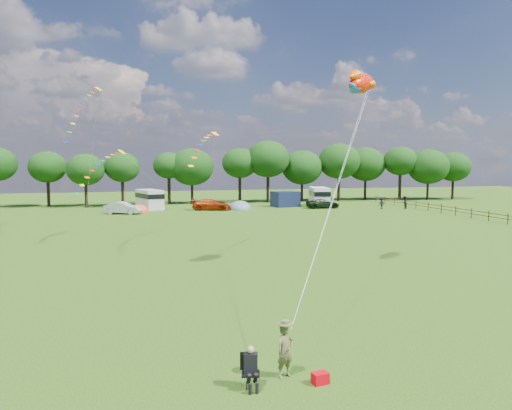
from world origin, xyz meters
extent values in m
plane|color=black|center=(0.00, 0.00, 0.00)|extent=(180.00, 180.00, 0.00)
cylinder|color=black|center=(-20.03, 56.31, 1.95)|extent=(0.47, 0.47, 3.90)
ellipsoid|color=black|center=(-20.03, 56.31, 6.00)|extent=(5.58, 5.58, 4.74)
cylinder|color=black|center=(-14.36, 53.27, 1.78)|extent=(0.44, 0.44, 3.56)
ellipsoid|color=black|center=(-14.36, 53.27, 5.64)|extent=(5.56, 5.56, 4.73)
cylinder|color=black|center=(-9.09, 54.23, 1.98)|extent=(0.47, 0.47, 3.95)
ellipsoid|color=black|center=(-9.09, 54.23, 5.95)|extent=(5.33, 5.33, 4.53)
cylinder|color=black|center=(-1.92, 56.03, 2.17)|extent=(0.50, 0.50, 4.33)
ellipsoid|color=black|center=(-1.92, 56.03, 6.19)|extent=(4.95, 4.95, 4.21)
cylinder|color=black|center=(1.70, 55.56, 1.66)|extent=(0.43, 0.43, 3.31)
ellipsoid|color=black|center=(1.70, 55.56, 5.95)|extent=(7.03, 7.03, 5.98)
cylinder|color=black|center=(9.66, 55.80, 2.18)|extent=(0.50, 0.50, 4.36)
ellipsoid|color=black|center=(9.66, 55.80, 6.56)|extent=(5.84, 5.84, 4.97)
cylinder|color=black|center=(14.25, 54.92, 2.27)|extent=(0.51, 0.51, 4.55)
ellipsoid|color=black|center=(14.25, 54.92, 7.23)|extent=(7.15, 7.15, 6.08)
cylinder|color=black|center=(20.49, 55.63, 1.61)|extent=(0.42, 0.42, 3.21)
ellipsoid|color=black|center=(20.49, 55.63, 5.80)|extent=(6.90, 6.90, 5.86)
cylinder|color=black|center=(26.98, 54.96, 2.09)|extent=(0.48, 0.48, 4.17)
ellipsoid|color=black|center=(26.98, 54.96, 6.86)|extent=(7.16, 7.16, 6.09)
cylinder|color=black|center=(32.97, 56.89, 1.83)|extent=(0.45, 0.45, 3.66)
ellipsoid|color=black|center=(32.97, 56.89, 6.31)|extent=(7.05, 7.05, 5.99)
cylinder|color=black|center=(38.41, 54.37, 2.32)|extent=(0.52, 0.52, 4.65)
ellipsoid|color=black|center=(38.41, 54.37, 6.88)|extent=(5.96, 5.96, 5.06)
cylinder|color=black|center=(43.16, 53.04, 1.59)|extent=(0.42, 0.42, 3.19)
ellipsoid|color=black|center=(43.16, 53.04, 5.89)|extent=(7.23, 7.23, 6.14)
cylinder|color=black|center=(48.55, 53.44, 1.76)|extent=(0.44, 0.44, 3.52)
ellipsoid|color=black|center=(48.55, 53.44, 5.86)|extent=(6.22, 6.22, 5.28)
cylinder|color=#472D19|center=(32.00, 21.00, 0.60)|extent=(0.12, 0.12, 1.20)
cylinder|color=#472D19|center=(32.00, 24.00, 0.60)|extent=(0.12, 0.12, 1.20)
cylinder|color=#472D19|center=(32.00, 22.50, 0.95)|extent=(0.08, 3.00, 0.08)
cylinder|color=#472D19|center=(32.00, 22.50, 0.55)|extent=(0.08, 3.00, 0.08)
cylinder|color=#472D19|center=(32.00, 27.00, 0.60)|extent=(0.12, 0.12, 1.20)
cylinder|color=#472D19|center=(32.00, 25.50, 0.95)|extent=(0.08, 3.00, 0.08)
cylinder|color=#472D19|center=(32.00, 25.50, 0.55)|extent=(0.08, 3.00, 0.08)
cylinder|color=#472D19|center=(32.00, 30.00, 0.60)|extent=(0.12, 0.12, 1.20)
cylinder|color=#472D19|center=(32.00, 28.50, 0.95)|extent=(0.08, 3.00, 0.08)
cylinder|color=#472D19|center=(32.00, 28.50, 0.55)|extent=(0.08, 3.00, 0.08)
cylinder|color=#472D19|center=(32.00, 33.00, 0.60)|extent=(0.12, 0.12, 1.20)
cylinder|color=#472D19|center=(32.00, 31.50, 0.95)|extent=(0.08, 3.00, 0.08)
cylinder|color=#472D19|center=(32.00, 31.50, 0.55)|extent=(0.08, 3.00, 0.08)
cylinder|color=#472D19|center=(32.00, 36.00, 0.60)|extent=(0.12, 0.12, 1.20)
cylinder|color=#472D19|center=(32.00, 34.50, 0.95)|extent=(0.08, 3.00, 0.08)
cylinder|color=#472D19|center=(32.00, 34.50, 0.55)|extent=(0.08, 3.00, 0.08)
cylinder|color=#472D19|center=(32.00, 39.00, 0.60)|extent=(0.12, 0.12, 1.20)
cylinder|color=#472D19|center=(32.00, 37.50, 0.95)|extent=(0.08, 3.00, 0.08)
cylinder|color=#472D19|center=(32.00, 37.50, 0.55)|extent=(0.08, 3.00, 0.08)
cylinder|color=#472D19|center=(32.00, 42.00, 0.60)|extent=(0.12, 0.12, 1.20)
cylinder|color=#472D19|center=(32.00, 40.50, 0.95)|extent=(0.08, 3.00, 0.08)
cylinder|color=#472D19|center=(32.00, 40.50, 0.55)|extent=(0.08, 3.00, 0.08)
cylinder|color=#472D19|center=(32.00, 45.00, 0.60)|extent=(0.12, 0.12, 1.20)
cylinder|color=#472D19|center=(32.00, 43.50, 0.95)|extent=(0.08, 3.00, 0.08)
cylinder|color=#472D19|center=(32.00, 43.50, 0.55)|extent=(0.08, 3.00, 0.08)
cylinder|color=#472D19|center=(32.00, 48.00, 0.60)|extent=(0.12, 0.12, 1.20)
cylinder|color=#472D19|center=(32.00, 46.50, 0.95)|extent=(0.08, 3.00, 0.08)
cylinder|color=#472D19|center=(32.00, 46.50, 0.55)|extent=(0.08, 3.00, 0.08)
cylinder|color=#472D19|center=(32.00, 51.00, 0.60)|extent=(0.12, 0.12, 1.20)
cylinder|color=#472D19|center=(32.00, 49.50, 0.95)|extent=(0.08, 3.00, 0.08)
cylinder|color=#472D19|center=(32.00, 49.50, 0.55)|extent=(0.08, 3.00, 0.08)
imported|color=#9DA0A6|center=(-9.04, 42.49, 0.79)|extent=(4.78, 3.31, 1.58)
imported|color=#8F2206|center=(3.00, 44.57, 0.78)|extent=(5.63, 3.67, 1.56)
imported|color=black|center=(19.34, 43.34, 0.68)|extent=(5.10, 2.59, 1.35)
cube|color=#B2B3B5|center=(-5.34, 48.52, 1.39)|extent=(3.92, 6.01, 2.78)
cube|color=black|center=(-5.34, 48.52, 1.96)|extent=(4.00, 6.13, 0.66)
cylinder|color=black|center=(-4.82, 46.85, 0.39)|extent=(0.83, 0.51, 0.78)
cylinder|color=black|center=(-5.86, 50.19, 0.39)|extent=(0.83, 0.51, 0.78)
cube|color=silver|center=(20.18, 46.88, 1.43)|extent=(3.58, 6.09, 2.85)
cube|color=black|center=(20.18, 46.88, 2.01)|extent=(3.65, 6.21, 0.68)
cylinder|color=black|center=(19.80, 45.12, 0.40)|extent=(0.85, 0.46, 0.80)
cylinder|color=black|center=(20.56, 48.63, 0.40)|extent=(0.85, 0.46, 0.80)
ellipsoid|color=#E7441E|center=(-6.96, 44.11, 0.02)|extent=(2.58, 2.97, 2.12)
cylinder|color=#E7441E|center=(-6.96, 44.11, 0.04)|extent=(2.71, 2.71, 0.08)
ellipsoid|color=slate|center=(7.11, 44.48, 0.02)|extent=(3.21, 3.70, 2.51)
cylinder|color=slate|center=(7.11, 44.48, 0.04)|extent=(3.38, 3.38, 0.08)
cube|color=#121A36|center=(14.74, 47.12, 1.15)|extent=(4.10, 3.52, 2.30)
imported|color=brown|center=(-3.64, -9.74, 0.88)|extent=(0.75, 0.62, 1.75)
cylinder|color=#99999E|center=(-5.15, -10.51, 0.24)|extent=(0.02, 0.02, 0.49)
cylinder|color=#99999E|center=(-4.69, -10.51, 0.24)|extent=(0.02, 0.02, 0.49)
cylinder|color=#99999E|center=(-5.15, -10.05, 0.24)|extent=(0.02, 0.02, 0.49)
cylinder|color=#99999E|center=(-4.69, -10.05, 0.24)|extent=(0.02, 0.02, 0.49)
cube|color=black|center=(-4.92, -10.28, 0.49)|extent=(0.67, 0.66, 0.05)
cube|color=black|center=(-4.92, -10.03, 0.79)|extent=(0.54, 0.20, 0.58)
cube|color=black|center=(-4.92, -10.24, 0.82)|extent=(0.45, 0.35, 0.61)
sphere|color=tan|center=(-4.92, -10.26, 1.24)|extent=(0.23, 0.23, 0.23)
cube|color=#BE020C|center=(-2.71, -10.48, 0.18)|extent=(0.55, 0.41, 0.36)
ellipsoid|color=red|center=(6.01, 4.69, 11.87)|extent=(3.06, 2.82, 1.76)
ellipsoid|color=#FFA417|center=(6.01, 4.69, 11.73)|extent=(1.91, 1.76, 0.96)
cone|color=#F74C00|center=(4.99, 3.84, 12.14)|extent=(1.32, 1.28, 0.92)
cone|color=blue|center=(4.99, 3.84, 11.60)|extent=(1.32, 1.28, 0.92)
cone|color=blue|center=(6.08, 4.75, 12.44)|extent=(1.00, 1.01, 0.79)
sphere|color=white|center=(6.62, 5.61, 12.03)|extent=(0.29, 0.29, 0.29)
sphere|color=black|center=(6.64, 5.69, 12.03)|extent=(0.15, 0.15, 0.15)
cube|color=#F2FF00|center=(-11.01, 28.48, 14.15)|extent=(0.78, 0.81, 0.38)
cube|color=red|center=(-11.28, 27.98, 13.93)|extent=(0.50, 0.60, 0.11)
cube|color=orange|center=(-11.55, 27.49, 13.66)|extent=(0.50, 0.60, 0.12)
cube|color=yellow|center=(-11.82, 26.99, 13.32)|extent=(0.50, 0.60, 0.13)
cube|color=#198C1E|center=(-12.09, 26.50, 12.89)|extent=(0.49, 0.60, 0.14)
cube|color=#0C1EB2|center=(-12.36, 26.00, 12.39)|extent=(0.49, 0.59, 0.15)
cube|color=red|center=(-12.63, 25.51, 11.80)|extent=(0.48, 0.59, 0.16)
cube|color=orange|center=(-12.90, 25.01, 11.14)|extent=(0.48, 0.59, 0.17)
cube|color=yellow|center=(-13.17, 24.52, 10.39)|extent=(0.47, 0.58, 0.17)
cube|color=#198C1E|center=(-13.44, 24.02, 9.57)|extent=(0.47, 0.58, 0.18)
cube|color=#0C1EB2|center=(-13.71, 23.53, 8.66)|extent=(0.46, 0.58, 0.19)
cube|color=#FFF90E|center=(-8.84, 22.45, 7.79)|extent=(0.78, 0.82, 0.40)
cube|color=red|center=(-9.25, 22.00, 7.69)|extent=(0.48, 0.63, 0.11)
cube|color=orange|center=(-9.65, 21.55, 7.54)|extent=(0.48, 0.63, 0.12)
cube|color=yellow|center=(-10.06, 21.10, 7.31)|extent=(0.48, 0.63, 0.13)
cube|color=#198C1E|center=(-10.46, 20.65, 7.00)|extent=(0.47, 0.63, 0.14)
cube|color=#0C1EB2|center=(-10.87, 20.20, 6.61)|extent=(0.47, 0.62, 0.15)
cube|color=red|center=(-11.27, 19.75, 6.15)|extent=(0.46, 0.62, 0.16)
cube|color=orange|center=(-11.68, 19.30, 5.60)|extent=(0.46, 0.62, 0.17)
cube|color=yellow|center=(-12.08, 18.85, 4.97)|extent=(0.45, 0.62, 0.18)
cube|color=#198C1E|center=(-12.49, 18.40, 4.26)|extent=(0.45, 0.61, 0.19)
cube|color=yellow|center=(-1.49, 15.43, 9.16)|extent=(0.69, 0.67, 0.32)
cube|color=red|center=(-1.80, 14.89, 9.09)|extent=(0.50, 0.44, 0.09)
cube|color=orange|center=(-2.12, 14.35, 8.98)|extent=(0.50, 0.44, 0.10)
cube|color=yellow|center=(-2.43, 13.81, 8.79)|extent=(0.50, 0.44, 0.11)
cube|color=#198C1E|center=(-2.75, 13.27, 8.51)|extent=(0.49, 0.44, 0.12)
cube|color=#0C1EB2|center=(-3.06, 12.73, 8.16)|extent=(0.49, 0.43, 0.12)
cube|color=red|center=(-3.38, 12.19, 7.73)|extent=(0.49, 0.43, 0.13)
cube|color=orange|center=(-3.69, 11.65, 7.22)|extent=(0.49, 0.43, 0.14)
cube|color=yellow|center=(-4.01, 11.11, 6.63)|extent=(0.48, 0.42, 0.15)
imported|color=black|center=(30.45, 39.56, 0.91)|extent=(1.04, 0.96, 1.83)
imported|color=black|center=(26.97, 39.94, 0.84)|extent=(1.17, 0.76, 1.67)
camera|label=1|loc=(-8.49, -24.67, 7.05)|focal=35.00mm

